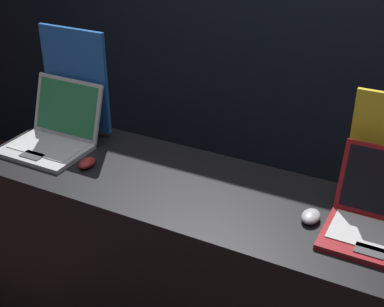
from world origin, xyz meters
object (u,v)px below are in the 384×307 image
mouse_front (87,163)px  laptop_front (54,133)px  promo_stand_front (76,83)px  laptop_back (380,218)px  mouse_back (311,216)px

mouse_front → laptop_front: bearing=160.2°
promo_stand_front → laptop_back: 1.47m
laptop_front → mouse_front: laptop_front is taller
laptop_front → promo_stand_front: bearing=90.0°
laptop_back → promo_stand_front: bearing=172.8°
mouse_front → promo_stand_front: 0.44m
mouse_back → mouse_front: bearing=-176.5°
laptop_front → promo_stand_front: size_ratio=0.73×
mouse_front → laptop_back: 1.20m
laptop_front → mouse_back: (1.22, -0.03, -0.05)m
laptop_front → mouse_front: size_ratio=3.94×
mouse_front → mouse_back: (0.96, 0.06, -0.00)m
mouse_front → mouse_back: 0.97m
promo_stand_front → mouse_back: promo_stand_front is taller
laptop_front → mouse_back: laptop_front is taller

